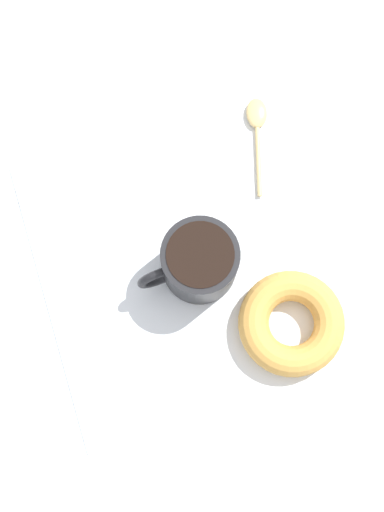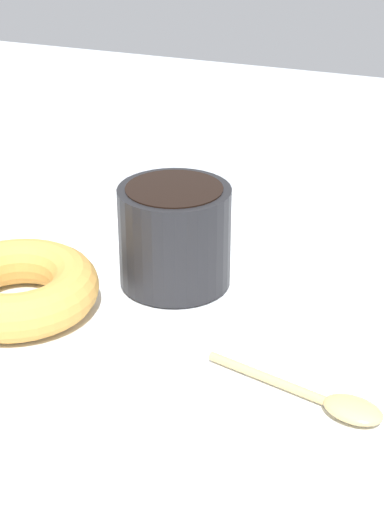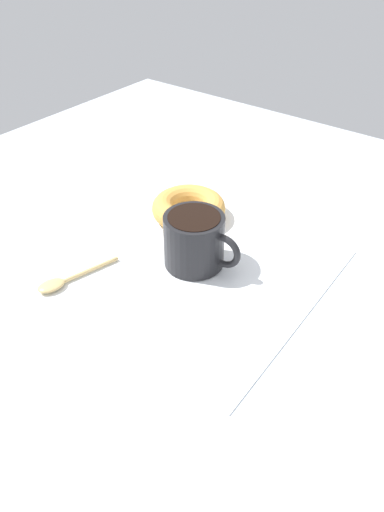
% 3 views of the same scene
% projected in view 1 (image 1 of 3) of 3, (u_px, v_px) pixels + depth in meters
% --- Properties ---
extents(ground_plane, '(1.20, 1.20, 0.02)m').
position_uv_depth(ground_plane, '(174.00, 242.00, 0.80)').
color(ground_plane, '#B2BCC6').
extents(napkin, '(0.34, 0.34, 0.00)m').
position_uv_depth(napkin, '(192.00, 260.00, 0.79)').
color(napkin, white).
rests_on(napkin, ground_plane).
extents(coffee_cup, '(0.11, 0.08, 0.07)m').
position_uv_depth(coffee_cup, '(198.00, 262.00, 0.74)').
color(coffee_cup, black).
rests_on(coffee_cup, napkin).
extents(donut, '(0.11, 0.11, 0.03)m').
position_uv_depth(donut, '(291.00, 323.00, 0.75)').
color(donut, gold).
rests_on(donut, napkin).
extents(spoon, '(0.04, 0.12, 0.01)m').
position_uv_depth(spoon, '(257.00, 125.00, 0.81)').
color(spoon, '#D8B772').
rests_on(spoon, napkin).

